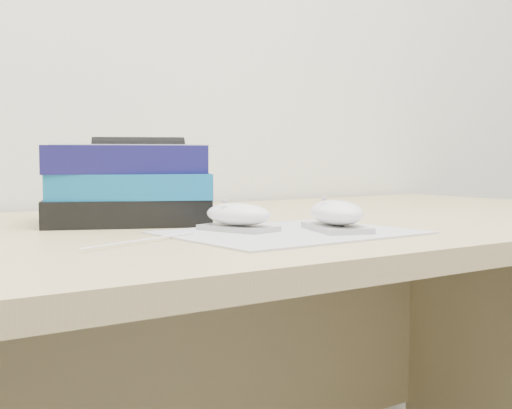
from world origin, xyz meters
TOP-DOWN VIEW (x-y plane):
  - desk at (0.00, 1.64)m, footprint 1.60×0.80m
  - mousepad at (-0.07, 1.40)m, footprint 0.32×0.26m
  - mouse_rear at (-0.12, 1.46)m, footprint 0.08×0.12m
  - mouse_front at (-0.01, 1.38)m, footprint 0.10×0.13m
  - usb_cable at (-0.28, 1.42)m, footprint 0.18×0.07m
  - book_stack at (-0.18, 1.67)m, footprint 0.30×0.28m
  - pouch at (-0.16, 1.66)m, footprint 0.17×0.15m

SIDE VIEW (x-z plane):
  - desk at x=0.00m, z-range 0.13..0.86m
  - mousepad at x=-0.07m, z-range 0.73..0.73m
  - usb_cable at x=-0.28m, z-range 0.73..0.74m
  - mouse_rear at x=-0.12m, z-range 0.73..0.77m
  - mouse_front at x=-0.01m, z-range 0.73..0.78m
  - book_stack at x=-0.18m, z-range 0.73..0.85m
  - pouch at x=-0.16m, z-range 0.73..0.86m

